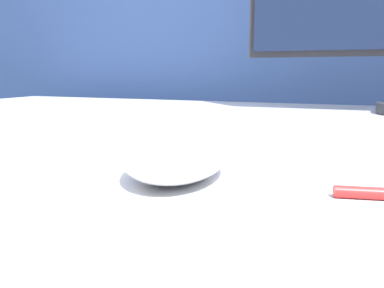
{
  "coord_description": "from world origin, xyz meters",
  "views": [
    {
      "loc": [
        0.11,
        -0.48,
        0.8
      ],
      "look_at": [
        -0.0,
        -0.19,
        0.74
      ],
      "focal_mm": 35.0,
      "sensor_mm": 36.0,
      "label": 1
    }
  ],
  "objects": [
    {
      "name": "keyboard",
      "position": [
        -0.06,
        -0.04,
        0.73
      ],
      "size": [
        0.45,
        0.18,
        0.02
      ],
      "rotation": [
        0.0,
        0.0,
        0.13
      ],
      "color": "silver",
      "rests_on": "desk"
    },
    {
      "name": "partition_panel",
      "position": [
        0.0,
        0.63,
        0.69
      ],
      "size": [
        5.0,
        0.03,
        1.37
      ],
      "color": "navy",
      "rests_on": "ground_plane"
    },
    {
      "name": "computer_mouse_near",
      "position": [
        -0.0,
        -0.23,
        0.74
      ],
      "size": [
        0.1,
        0.13,
        0.03
      ],
      "rotation": [
        0.0,
        0.0,
        0.18
      ],
      "color": "silver",
      "rests_on": "desk"
    }
  ]
}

